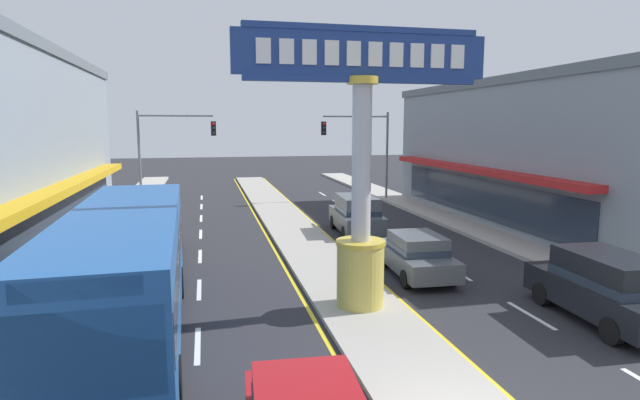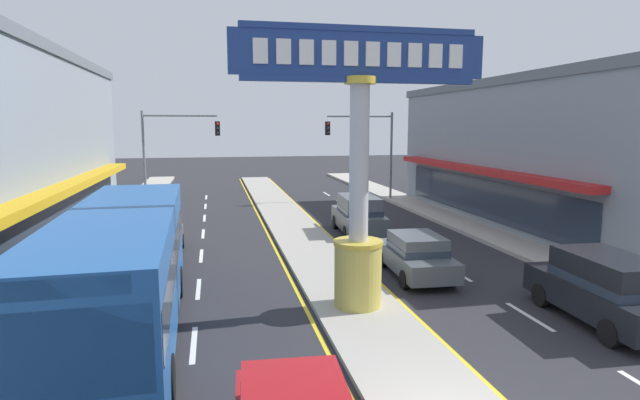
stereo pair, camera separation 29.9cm
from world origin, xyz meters
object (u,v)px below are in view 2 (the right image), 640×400
object	(u,v)px
bus_near_left_lane	(123,266)
sedan_mid_left_lane	(159,237)
storefront_right	(560,152)
pedestrian_near_kerb	(69,258)
traffic_light_left_side	(172,142)
suv_far_right_lane	(605,288)
street_bench	(51,290)
suv_kerb_right	(359,214)
sedan_far_left_oncoming	(416,255)
traffic_light_right_side	(367,141)
district_sign	(359,176)

from	to	relation	value
bus_near_left_lane	sedan_mid_left_lane	world-z (taller)	bus_near_left_lane
storefront_right	pedestrian_near_kerb	world-z (taller)	storefront_right
traffic_light_left_side	bus_near_left_lane	world-z (taller)	traffic_light_left_side
suv_far_right_lane	traffic_light_left_side	bearing A→B (deg)	119.29
suv_far_right_lane	street_bench	bearing A→B (deg)	165.11
suv_kerb_right	sedan_far_left_oncoming	bearing A→B (deg)	-89.99
bus_near_left_lane	street_bench	xyz separation A→B (m)	(-2.38, 2.35, -1.22)
sedan_mid_left_lane	street_bench	world-z (taller)	sedan_mid_left_lane
traffic_light_right_side	pedestrian_near_kerb	bearing A→B (deg)	-131.07
storefront_right	sedan_mid_left_lane	world-z (taller)	storefront_right
bus_near_left_lane	sedan_far_left_oncoming	distance (m)	9.87
traffic_light_right_side	bus_near_left_lane	bearing A→B (deg)	-120.85
storefront_right	street_bench	distance (m)	25.14
traffic_light_right_side	pedestrian_near_kerb	xyz separation A→B (m)	(-15.05, -17.27, -3.09)
storefront_right	district_sign	bearing A→B (deg)	-142.74
sedan_far_left_oncoming	street_bench	world-z (taller)	sedan_far_left_oncoming
sedan_far_left_oncoming	pedestrian_near_kerb	bearing A→B (deg)	177.40
suv_kerb_right	pedestrian_near_kerb	size ratio (longest dim) A/B	2.74
bus_near_left_lane	storefront_right	bearing A→B (deg)	29.55
sedan_mid_left_lane	district_sign	bearing A→B (deg)	-50.63
traffic_light_right_side	suv_kerb_right	bearing A→B (deg)	-108.93
traffic_light_left_side	sedan_mid_left_lane	size ratio (longest dim) A/B	1.43
bus_near_left_lane	pedestrian_near_kerb	world-z (taller)	bus_near_left_lane
bus_near_left_lane	pedestrian_near_kerb	xyz separation A→B (m)	(-2.32, 4.06, -0.71)
traffic_light_right_side	suv_far_right_lane	size ratio (longest dim) A/B	1.33
sedan_far_left_oncoming	suv_kerb_right	size ratio (longest dim) A/B	0.93
storefront_right	traffic_light_right_side	world-z (taller)	storefront_right
street_bench	pedestrian_near_kerb	xyz separation A→B (m)	(0.07, 1.71, 0.50)
pedestrian_near_kerb	bus_near_left_lane	bearing A→B (deg)	-60.28
traffic_light_right_side	street_bench	world-z (taller)	traffic_light_right_side
traffic_light_right_side	bus_near_left_lane	xyz separation A→B (m)	(-12.74, -21.33, -2.38)
traffic_light_right_side	storefront_right	bearing A→B (deg)	-50.26
suv_far_right_lane	suv_kerb_right	world-z (taller)	same
storefront_right	suv_kerb_right	distance (m)	11.94
traffic_light_left_side	sedan_far_left_oncoming	bearing A→B (deg)	-61.76
bus_near_left_lane	sedan_far_left_oncoming	xyz separation A→B (m)	(9.15, 3.53, -1.08)
storefront_right	traffic_light_left_side	distance (m)	22.99
traffic_light_right_side	sedan_far_left_oncoming	xyz separation A→B (m)	(-3.59, -17.79, -3.46)
traffic_light_right_side	street_bench	size ratio (longest dim) A/B	3.87
district_sign	suv_kerb_right	bearing A→B (deg)	73.92
traffic_light_right_side	sedan_mid_left_lane	xyz separation A→B (m)	(-12.74, -13.02, -3.46)
traffic_light_right_side	suv_kerb_right	xyz separation A→B (m)	(-3.59, -10.47, -3.26)
suv_far_right_lane	sedan_mid_left_lane	distance (m)	15.91
traffic_light_left_side	sedan_mid_left_lane	bearing A→B (deg)	-88.73
traffic_light_right_side	suv_far_right_lane	bearing A→B (deg)	-90.72
street_bench	sedan_mid_left_lane	bearing A→B (deg)	68.22
district_sign	suv_kerb_right	world-z (taller)	district_sign
sedan_far_left_oncoming	street_bench	distance (m)	11.60
suv_kerb_right	street_bench	bearing A→B (deg)	-143.56
sedan_mid_left_lane	sedan_far_left_oncoming	bearing A→B (deg)	-27.55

